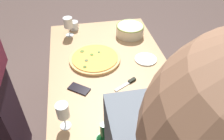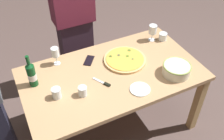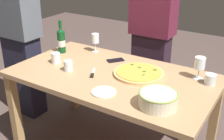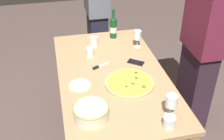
% 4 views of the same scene
% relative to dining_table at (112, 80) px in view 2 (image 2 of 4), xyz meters
% --- Properties ---
extents(ground_plane, '(8.00, 8.00, 0.00)m').
position_rel_dining_table_xyz_m(ground_plane, '(0.00, 0.00, -0.66)').
color(ground_plane, brown).
extents(dining_table, '(1.60, 0.90, 0.75)m').
position_rel_dining_table_xyz_m(dining_table, '(0.00, 0.00, 0.00)').
color(dining_table, tan).
rests_on(dining_table, ground).
extents(pizza, '(0.40, 0.40, 0.03)m').
position_rel_dining_table_xyz_m(pizza, '(0.18, 0.10, 0.11)').
color(pizza, '#E2B270').
rests_on(pizza, dining_table).
extents(serving_bowl, '(0.25, 0.25, 0.10)m').
position_rel_dining_table_xyz_m(serving_bowl, '(0.50, -0.26, 0.15)').
color(serving_bowl, silver).
rests_on(serving_bowl, dining_table).
extents(wine_bottle, '(0.07, 0.07, 0.30)m').
position_rel_dining_table_xyz_m(wine_bottle, '(-0.66, 0.16, 0.21)').
color(wine_bottle, '#0F441D').
rests_on(wine_bottle, dining_table).
extents(wine_glass_near_pizza, '(0.08, 0.08, 0.17)m').
position_rel_dining_table_xyz_m(wine_glass_near_pizza, '(0.60, 0.28, 0.21)').
color(wine_glass_near_pizza, white).
rests_on(wine_glass_near_pizza, dining_table).
extents(wine_glass_by_bottle, '(0.07, 0.07, 0.18)m').
position_rel_dining_table_xyz_m(wine_glass_by_bottle, '(-0.40, 0.34, 0.22)').
color(wine_glass_by_bottle, white).
rests_on(wine_glass_by_bottle, dining_table).
extents(cup_amber, '(0.08, 0.08, 0.08)m').
position_rel_dining_table_xyz_m(cup_amber, '(0.70, 0.23, 0.13)').
color(cup_amber, white).
rests_on(cup_amber, dining_table).
extents(cup_ceramic, '(0.08, 0.08, 0.09)m').
position_rel_dining_table_xyz_m(cup_ceramic, '(-0.53, -0.07, 0.14)').
color(cup_ceramic, white).
rests_on(cup_ceramic, dining_table).
extents(cup_spare, '(0.07, 0.07, 0.09)m').
position_rel_dining_table_xyz_m(cup_spare, '(-0.33, -0.14, 0.14)').
color(cup_spare, white).
rests_on(cup_spare, dining_table).
extents(side_plate, '(0.17, 0.17, 0.01)m').
position_rel_dining_table_xyz_m(side_plate, '(0.12, -0.29, 0.10)').
color(side_plate, white).
rests_on(side_plate, dining_table).
extents(cell_phone, '(0.14, 0.16, 0.01)m').
position_rel_dining_table_xyz_m(cell_phone, '(-0.12, 0.25, 0.10)').
color(cell_phone, black).
rests_on(cell_phone, dining_table).
extents(pizza_knife, '(0.11, 0.17, 0.02)m').
position_rel_dining_table_xyz_m(pizza_knife, '(-0.12, -0.09, 0.10)').
color(pizza_knife, silver).
rests_on(pizza_knife, dining_table).
extents(person_host, '(0.43, 0.24, 1.73)m').
position_rel_dining_table_xyz_m(person_host, '(-0.05, 0.84, 0.23)').
color(person_host, '#2F1E2B').
rests_on(person_host, ground).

